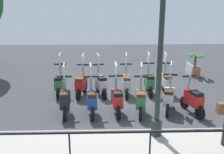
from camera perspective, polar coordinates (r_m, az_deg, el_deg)
The scene contains 16 objects.
ground_plane at distance 8.51m, azimuth 3.43°, elevation -6.18°, with size 28.00×28.00×0.00m, color #38383D.
fence_railing at distance 4.38m, azimuth 8.65°, elevation -15.72°, with size 0.04×16.03×1.07m.
lamp_post_near at distance 5.74m, azimuth 10.85°, elevation 3.20°, with size 0.26×0.90×4.09m.
potted_palm at distance 12.42m, azimuth 18.37°, elevation 2.21°, with size 1.06×0.66×1.05m.
scooter_near_0 at distance 7.98m, azimuth 17.97°, elevation -4.76°, with size 1.21×0.52×1.54m.
scooter_near_1 at distance 7.95m, azimuth 12.86°, elevation -4.46°, with size 1.20×0.55×1.54m.
scooter_near_2 at distance 7.59m, azimuth 6.55°, elevation -5.11°, with size 1.23×0.45×1.54m.
scooter_near_3 at distance 7.60m, azimuth 1.14°, elevation -4.99°, with size 1.23×0.44×1.54m.
scooter_near_4 at distance 7.54m, azimuth -4.67°, elevation -5.21°, with size 1.23×0.44×1.54m.
scooter_near_5 at distance 7.66m, azimuth -10.68°, elevation -5.12°, with size 1.23×0.44×1.54m.
scooter_far_0 at distance 9.53m, azimuth 12.29°, elevation -1.05°, with size 1.23×0.44×1.54m.
scooter_far_1 at distance 9.41m, azimuth 8.48°, elevation -1.07°, with size 1.23×0.44×1.54m.
scooter_far_2 at distance 9.18m, azimuth 3.28°, elevation -1.35°, with size 1.23×0.44×1.54m.
scooter_far_3 at distance 9.12m, azimuth -2.59°, elevation -1.44°, with size 1.20×0.55×1.54m.
scooter_far_4 at distance 9.12m, azimuth -7.00°, elevation -1.55°, with size 1.22×0.49×1.54m.
scooter_far_5 at distance 9.36m, azimuth -11.84°, elevation -1.33°, with size 1.23×0.44×1.54m.
Camera 1 is at (-7.87, 0.75, 3.16)m, focal length 40.00 mm.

